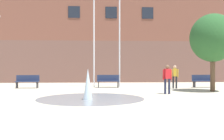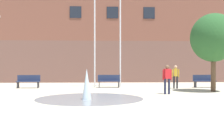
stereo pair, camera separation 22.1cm
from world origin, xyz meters
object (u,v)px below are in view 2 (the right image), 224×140
Objects in this scene: park_bench_far_right at (204,81)px; flagpole_left at (95,27)px; flagpole_right at (121,26)px; teen_by_trashcan at (176,75)px; adult_watching at (167,77)px; park_bench_under_left_flagpole at (28,81)px; park_bench_under_right_flagpole at (109,81)px; street_tree_near_building at (213,38)px.

flagpole_left reaches higher than park_bench_far_right.
park_bench_far_right is 0.19× the size of flagpole_right.
flagpole_right reaches higher than flagpole_left.
flagpole_right is (-3.65, 1.52, 3.59)m from teen_by_trashcan.
park_bench_far_right is 6.01m from adult_watching.
park_bench_far_right is (12.58, -0.07, 0.00)m from park_bench_under_left_flagpole.
park_bench_far_right is (6.91, -0.26, 0.00)m from park_bench_under_right_flagpole.
adult_watching is at bearing -156.68° from street_tree_near_building.
park_bench_under_right_flagpole is (5.67, 0.19, 0.00)m from park_bench_under_left_flagpole.
adult_watching is at bearing -52.49° from flagpole_left.
flagpole_left is (-3.98, 5.18, 3.49)m from adult_watching.
park_bench_far_right is 7.28m from flagpole_right.
flagpole_right is (-2.10, 5.18, 3.59)m from adult_watching.
park_bench_under_left_flagpole is 9.82m from adult_watching.
adult_watching is (-1.55, -3.67, 0.00)m from teen_by_trashcan.
park_bench_under_right_flagpole is 4.16m from flagpole_right.
teen_by_trashcan is (-2.37, -0.87, 0.45)m from park_bench_far_right.
flagpole_left is (-7.90, 0.65, 3.95)m from park_bench_far_right.
park_bench_under_right_flagpole is 0.34× the size of street_tree_near_building.
teen_by_trashcan is at bearing -13.98° from park_bench_under_right_flagpole.
flagpole_left reaches higher than street_tree_near_building.
flagpole_left is (4.68, 0.57, 3.95)m from park_bench_under_left_flagpole.
adult_watching is 6.65m from flagpole_right.
street_tree_near_building reaches higher than teen_by_trashcan.
park_bench_under_left_flagpole is at bearing -174.99° from flagpole_right.
street_tree_near_building is at bearing -175.06° from adult_watching.
park_bench_under_left_flagpole and park_bench_under_right_flagpole have the same top height.
teen_by_trashcan is at bearing -159.85° from park_bench_far_right.
flagpole_right is (0.88, 0.39, 4.04)m from park_bench_under_right_flagpole.
flagpole_right is 6.64m from street_tree_near_building.
flagpole_left reaches higher than teen_by_trashcan.
park_bench_under_left_flagpole is 0.34× the size of street_tree_near_building.
park_bench_under_left_flagpole and park_bench_far_right have the same top height.
park_bench_under_left_flagpole is 5.67m from park_bench_under_right_flagpole.
park_bench_under_left_flagpole is at bearing 179.67° from park_bench_far_right.
street_tree_near_building is at bearing -28.11° from flagpole_left.
park_bench_under_right_flagpole is at bearing 150.86° from street_tree_near_building.
park_bench_under_right_flagpole is 6.91m from park_bench_far_right.
street_tree_near_building is at bearing -35.92° from flagpole_right.
park_bench_under_left_flagpole is at bearing -178.10° from park_bench_under_right_flagpole.
flagpole_right is at bearing 5.01° from park_bench_under_left_flagpole.
park_bench_far_right is at bearing -6.12° from flagpole_right.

